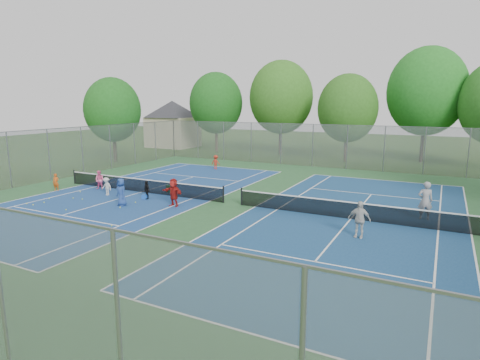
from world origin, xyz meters
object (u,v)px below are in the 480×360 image
Objects in this scene: net_left at (141,186)px; ball_hopper at (169,189)px; instructor at (425,201)px; ball_crate at (145,197)px; net_right at (351,211)px.

net_left reaches higher than ball_hopper.
instructor is (17.39, 1.71, 0.55)m from net_left.
ball_hopper is 0.25× the size of instructor.
ball_hopper is (1.71, 0.76, -0.20)m from net_left.
net_left is 6.38× the size of instructor.
instructor reaches higher than net_left.
ball_crate is at bearing -4.74° from instructor.
instructor is at bearing 5.60° from net_left.
ball_crate is at bearing -173.76° from net_right.
net_left is 1.88m from ball_hopper.
net_right is 12.31m from ball_hopper.
instructor is (15.68, 0.94, 0.75)m from ball_hopper.
net_left is at bearing -10.07° from instructor.
net_right is (14.00, 0.00, 0.00)m from net_left.
net_right is 39.23× the size of ball_crate.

